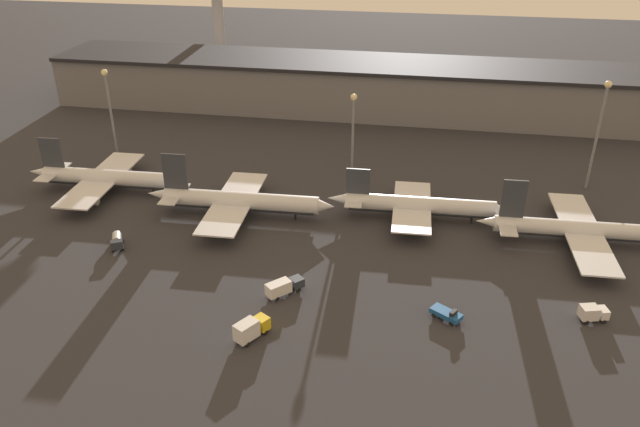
# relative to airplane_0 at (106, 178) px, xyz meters

# --- Properties ---
(ground) EXTENTS (600.00, 600.00, 0.00)m
(ground) POSITION_rel_airplane_0_xyz_m (56.30, -32.27, -3.67)
(ground) COLOR #2D2D33
(terminal_building) EXTENTS (212.97, 29.33, 17.24)m
(terminal_building) POSITION_rel_airplane_0_xyz_m (56.30, 75.88, 4.99)
(terminal_building) COLOR slate
(terminal_building) RESTS_ON ground
(airplane_0) EXTENTS (41.95, 34.29, 13.77)m
(airplane_0) POSITION_rel_airplane_0_xyz_m (0.00, 0.00, 0.00)
(airplane_0) COLOR silver
(airplane_0) RESTS_ON ground
(airplane_1) EXTENTS (45.45, 33.38, 14.88)m
(airplane_1) POSITION_rel_airplane_0_xyz_m (37.23, -6.76, 0.06)
(airplane_1) COLOR silver
(airplane_1) RESTS_ON ground
(airplane_2) EXTENTS (42.75, 26.75, 12.00)m
(airplane_2) POSITION_rel_airplane_0_xyz_m (78.95, -1.14, -0.16)
(airplane_2) COLOR silver
(airplane_2) RESTS_ON ground
(airplane_3) EXTENTS (49.36, 36.80, 14.19)m
(airplane_3) POSITION_rel_airplane_0_xyz_m (116.23, -5.98, -0.34)
(airplane_3) COLOR silver
(airplane_3) RESTS_ON ground
(service_vehicle_0) EXTENTS (4.47, 5.74, 2.64)m
(service_vehicle_0) POSITION_rel_airplane_0_xyz_m (15.35, -25.70, -2.12)
(service_vehicle_0) COLOR #282D38
(service_vehicle_0) RESTS_ON ground
(service_vehicle_1) EXTENTS (6.14, 5.15, 2.45)m
(service_vehicle_1) POSITION_rel_airplane_0_xyz_m (85.83, -38.89, -2.53)
(service_vehicle_1) COLOR #195199
(service_vehicle_1) RESTS_ON ground
(service_vehicle_2) EXTENTS (5.43, 3.70, 3.06)m
(service_vehicle_2) POSITION_rel_airplane_0_xyz_m (111.68, -34.64, -1.97)
(service_vehicle_2) COLOR white
(service_vehicle_2) RESTS_ON ground
(service_vehicle_4) EXTENTS (5.68, 6.99, 3.86)m
(service_vehicle_4) POSITION_rel_airplane_0_xyz_m (52.46, -50.47, -1.56)
(service_vehicle_4) COLOR gold
(service_vehicle_4) RESTS_ON ground
(service_vehicle_5) EXTENTS (7.03, 7.22, 3.13)m
(service_vehicle_5) POSITION_rel_airplane_0_xyz_m (55.01, -36.62, -1.90)
(service_vehicle_5) COLOR #282D38
(service_vehicle_5) RESTS_ON ground
(lamp_post_0) EXTENTS (1.80, 1.80, 24.98)m
(lamp_post_0) POSITION_rel_airplane_0_xyz_m (-9.30, 24.06, 12.22)
(lamp_post_0) COLOR slate
(lamp_post_0) RESTS_ON ground
(lamp_post_1) EXTENTS (1.80, 1.80, 21.82)m
(lamp_post_1) POSITION_rel_airplane_0_xyz_m (60.14, 24.06, 10.46)
(lamp_post_1) COLOR slate
(lamp_post_1) RESTS_ON ground
(lamp_post_2) EXTENTS (1.80, 1.80, 28.32)m
(lamp_post_2) POSITION_rel_airplane_0_xyz_m (121.62, 24.06, 14.04)
(lamp_post_2) COLOR slate
(lamp_post_2) RESTS_ON ground
(control_tower) EXTENTS (9.00, 9.00, 43.67)m
(control_tower) POSITION_rel_airplane_0_xyz_m (-7.61, 116.78, 21.67)
(control_tower) COLOR #99999E
(control_tower) RESTS_ON ground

